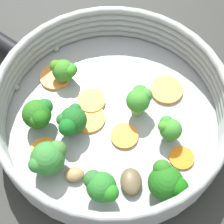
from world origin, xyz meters
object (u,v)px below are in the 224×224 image
at_px(carrot_slice_1, 89,118).
at_px(broccoli_floret_4, 140,99).
at_px(carrot_slice_5, 55,77).
at_px(broccoli_floret_0, 38,114).
at_px(broccoli_floret_7, 48,158).
at_px(carrot_slice_4, 181,158).
at_px(carrot_slice_6, 168,92).
at_px(mushroom_piece_1, 131,182).
at_px(broccoli_floret_5, 169,128).
at_px(mushroom_piece_0, 74,174).
at_px(broccoli_floret_1, 100,186).
at_px(carrot_slice_0, 127,135).
at_px(broccoli_floret_6, 167,182).
at_px(broccoli_floret_2, 64,71).
at_px(carrot_slice_3, 91,101).
at_px(carrot_slice_2, 43,148).
at_px(skillet, 112,120).
at_px(broccoli_floret_3, 71,120).

distance_m(carrot_slice_1, broccoli_floret_4, 0.08).
distance_m(carrot_slice_5, broccoli_floret_4, 0.13).
distance_m(broccoli_floret_0, broccoli_floret_7, 0.06).
xyz_separation_m(carrot_slice_4, carrot_slice_6, (-0.09, 0.04, 0.00)).
height_order(carrot_slice_4, mushroom_piece_1, mushroom_piece_1).
xyz_separation_m(carrot_slice_5, broccoli_floret_5, (0.16, 0.09, 0.02)).
bearing_deg(mushroom_piece_0, broccoli_floret_1, 26.22).
bearing_deg(carrot_slice_4, carrot_slice_0, -143.97).
bearing_deg(broccoli_floret_4, broccoli_floret_6, -15.02).
bearing_deg(broccoli_floret_5, broccoli_floret_7, -103.41).
bearing_deg(broccoli_floret_2, carrot_slice_1, -0.65).
bearing_deg(broccoli_floret_7, carrot_slice_4, 64.69).
xyz_separation_m(carrot_slice_3, broccoli_floret_2, (-0.05, -0.01, 0.02)).
bearing_deg(carrot_slice_6, carrot_slice_2, -91.99).
height_order(broccoli_floret_1, mushroom_piece_0, broccoli_floret_1).
distance_m(carrot_slice_3, broccoli_floret_4, 0.07).
xyz_separation_m(carrot_slice_5, broccoli_floret_4, (0.11, 0.08, 0.03)).
height_order(carrot_slice_3, broccoli_floret_2, broccoli_floret_2).
distance_m(skillet, broccoli_floret_6, 0.13).
bearing_deg(broccoli_floret_7, carrot_slice_5, 153.19).
xyz_separation_m(carrot_slice_1, mushroom_piece_1, (0.11, 0.00, 0.01)).
bearing_deg(broccoli_floret_1, carrot_slice_6, 118.67).
height_order(skillet, carrot_slice_5, carrot_slice_5).
bearing_deg(carrot_slice_0, mushroom_piece_0, -78.56).
bearing_deg(mushroom_piece_1, mushroom_piece_0, -126.80).
bearing_deg(carrot_slice_3, carrot_slice_6, 68.76).
bearing_deg(broccoli_floret_4, mushroom_piece_0, -70.19).
bearing_deg(broccoli_floret_7, mushroom_piece_0, 37.44).
relative_size(carrot_slice_0, broccoli_floret_1, 0.75).
xyz_separation_m(broccoli_floret_1, broccoli_floret_2, (-0.18, 0.04, -0.01)).
bearing_deg(broccoli_floret_0, carrot_slice_2, -20.59).
bearing_deg(broccoli_floret_2, broccoli_floret_3, -18.87).
bearing_deg(mushroom_piece_1, broccoli_floret_4, 143.84).
height_order(broccoli_floret_7, mushroom_piece_0, broccoli_floret_7).
height_order(skillet, broccoli_floret_4, broccoli_floret_4).
height_order(carrot_slice_6, broccoli_floret_5, broccoli_floret_5).
distance_m(carrot_slice_2, broccoli_floret_3, 0.05).
bearing_deg(broccoli_floret_5, mushroom_piece_0, -94.27).
bearing_deg(carrot_slice_1, broccoli_floret_2, 179.35).
bearing_deg(broccoli_floret_1, mushroom_piece_0, -153.78).
bearing_deg(broccoli_floret_3, carrot_slice_3, 122.39).
relative_size(broccoli_floret_4, broccoli_floret_5, 1.21).
height_order(skillet, carrot_slice_4, carrot_slice_4).
relative_size(skillet, carrot_slice_0, 8.06).
bearing_deg(broccoli_floret_0, carrot_slice_6, 77.17).
height_order(carrot_slice_5, broccoli_floret_2, broccoli_floret_2).
bearing_deg(carrot_slice_2, broccoli_floret_2, 139.33).
height_order(skillet, carrot_slice_0, carrot_slice_0).
height_order(mushroom_piece_0, mushroom_piece_1, mushroom_piece_1).
bearing_deg(carrot_slice_5, broccoli_floret_5, 29.69).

